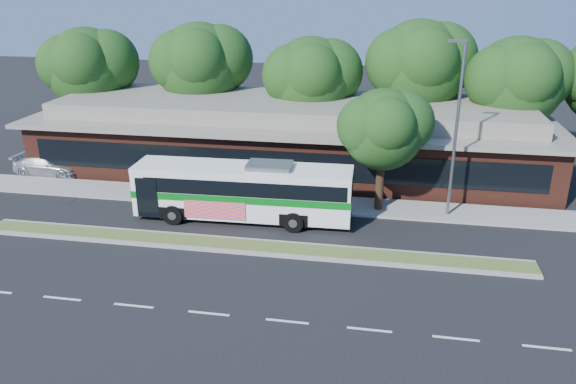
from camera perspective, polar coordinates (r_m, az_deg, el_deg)
name	(u,v)px	position (r m, az deg, el deg)	size (l,w,h in m)	color
ground	(242,253)	(25.91, -4.70, -6.22)	(120.00, 120.00, 0.00)	black
median_strip	(245,246)	(26.39, -4.38, -5.49)	(26.00, 1.10, 0.15)	#495D27
sidewalk	(270,201)	(31.55, -1.80, -0.89)	(44.00, 2.60, 0.12)	gray
parking_lot	(20,165)	(41.94, -25.57, 2.53)	(14.00, 12.00, 0.01)	black
plaza_building	(290,135)	(37.04, 0.25, 5.83)	(33.20, 11.20, 4.45)	#4F2418
lamp_post	(456,126)	(29.28, 16.69, 6.45)	(0.93, 0.18, 9.07)	slate
tree_bg_a	(94,67)	(43.12, -19.12, 11.95)	(6.47, 5.80, 8.63)	black
tree_bg_b	(206,64)	(40.81, -8.31, 12.79)	(6.69, 6.00, 9.00)	black
tree_bg_c	(317,77)	(38.17, 2.94, 11.59)	(6.24, 5.60, 8.26)	black
tree_bg_d	(425,65)	(38.83, 13.78, 12.42)	(6.91, 6.20, 9.37)	black
tree_bg_e	(523,81)	(38.77, 22.73, 10.39)	(6.47, 5.80, 8.50)	black
transit_bus	(244,188)	(28.76, -4.49, 0.43)	(11.24, 2.84, 3.13)	white
sedan	(48,165)	(38.81, -23.18, 2.52)	(1.80, 4.43, 1.28)	silver
sidewalk_tree	(389,128)	(29.44, 10.24, 6.46)	(4.71, 4.22, 6.61)	black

